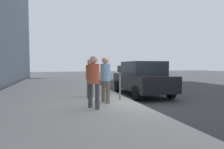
{
  "coord_description": "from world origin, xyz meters",
  "views": [
    {
      "loc": [
        -7.11,
        2.95,
        1.57
      ],
      "look_at": [
        0.66,
        0.6,
        1.16
      ],
      "focal_mm": 29.33,
      "sensor_mm": 36.0,
      "label": 1
    }
  ],
  "objects_px": {
    "parking_officer": "(90,75)",
    "parked_sedan_near": "(142,78)",
    "parking_meter": "(120,75)",
    "pedestrian_at_meter": "(105,76)",
    "pedestrian_bystander": "(94,78)"
  },
  "relations": [
    {
      "from": "pedestrian_bystander",
      "to": "parking_meter",
      "type": "bearing_deg",
      "value": 14.63
    },
    {
      "from": "pedestrian_at_meter",
      "to": "parking_officer",
      "type": "relative_size",
      "value": 1.03
    },
    {
      "from": "parking_meter",
      "to": "parking_officer",
      "type": "relative_size",
      "value": 0.83
    },
    {
      "from": "parking_officer",
      "to": "parked_sedan_near",
      "type": "height_order",
      "value": "parking_officer"
    },
    {
      "from": "parking_meter",
      "to": "parked_sedan_near",
      "type": "bearing_deg",
      "value": -46.79
    },
    {
      "from": "parking_meter",
      "to": "pedestrian_at_meter",
      "type": "height_order",
      "value": "pedestrian_at_meter"
    },
    {
      "from": "pedestrian_at_meter",
      "to": "parking_officer",
      "type": "bearing_deg",
      "value": 95.21
    },
    {
      "from": "pedestrian_at_meter",
      "to": "pedestrian_bystander",
      "type": "relative_size",
      "value": 1.01
    },
    {
      "from": "parking_meter",
      "to": "parked_sedan_near",
      "type": "relative_size",
      "value": 0.32
    },
    {
      "from": "parking_meter",
      "to": "pedestrian_at_meter",
      "type": "relative_size",
      "value": 0.81
    },
    {
      "from": "parking_meter",
      "to": "pedestrian_at_meter",
      "type": "xyz_separation_m",
      "value": [
        -0.35,
        0.71,
        0.0
      ]
    },
    {
      "from": "parking_officer",
      "to": "parked_sedan_near",
      "type": "distance_m",
      "value": 3.03
    },
    {
      "from": "parking_meter",
      "to": "pedestrian_at_meter",
      "type": "bearing_deg",
      "value": 116.32
    },
    {
      "from": "parking_meter",
      "to": "pedestrian_bystander",
      "type": "bearing_deg",
      "value": 131.53
    },
    {
      "from": "parking_officer",
      "to": "parked_sedan_near",
      "type": "xyz_separation_m",
      "value": [
        0.84,
        -2.9,
        -0.24
      ]
    }
  ]
}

